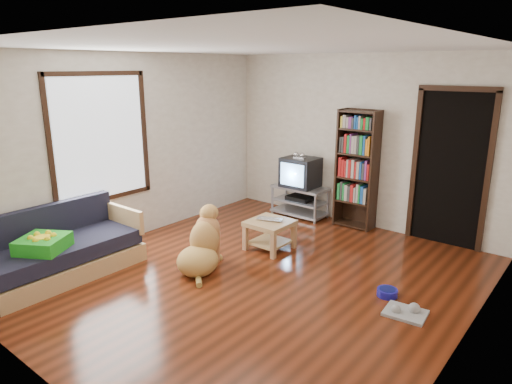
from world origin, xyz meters
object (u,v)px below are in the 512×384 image
Objects in this scene: laptop at (269,221)px; bookshelf at (357,163)px; grey_rag at (405,313)px; dog_bowl at (387,293)px; dog at (202,246)px; crt_tv at (301,172)px; green_cushion at (43,244)px; tv_stand at (300,200)px; sofa at (62,253)px; coffee_table at (270,229)px.

bookshelf reaches higher than laptop.
bookshelf is (-1.63, 2.07, 0.99)m from grey_rag.
dog is at bearing -160.10° from dog_bowl.
bookshelf is 2.77m from dog.
crt_tv is 0.99m from bookshelf.
laptop is at bearing 172.66° from dog_bowl.
dog is at bearing -124.66° from laptop.
laptop reaches higher than dog_bowl.
tv_stand is (0.85, 3.90, -0.23)m from green_cushion.
tv_stand is 1.55× the size of crt_tv.
sofa reaches higher than green_cushion.
coffee_table is (0.49, -1.49, -0.46)m from crt_tv.
grey_rag is (3.43, 1.92, -0.48)m from green_cushion.
coffee_table is at bearing 171.72° from dog_bowl.
laptop is at bearing 167.07° from grey_rag.
grey_rag is (0.30, -0.25, -0.03)m from dog_bowl.
grey_rag is at bearing -37.47° from tv_stand.
sofa reaches higher than dog_bowl.
dog_bowl is 0.39m from grey_rag.
dog_bowl is 2.96m from crt_tv.
bookshelf reaches higher than green_cushion.
bookshelf is at bearing 35.29° from green_cushion.
tv_stand is at bearing 108.32° from coffee_table.
crt_tv is 3.81m from sofa.
green_cushion reaches higher than tv_stand.
crt_tv is at bearing 94.98° from dog.
green_cushion is 2.15× the size of dog_bowl.
green_cushion is 4.02m from crt_tv.
crt_tv is (-0.49, 1.52, 0.33)m from laptop.
crt_tv is at bearing 108.07° from coffee_table.
coffee_table is (-1.80, 0.26, 0.24)m from dog_bowl.
green_cushion is 0.86× the size of coffee_table.
green_cushion is 1.18× the size of grey_rag.
dog reaches higher than dog_bowl.
grey_rag is 2.43m from dog.
crt_tv is at bearing 142.50° from dog_bowl.
green_cushion is at bearing -150.80° from grey_rag.
laptop is at bearing -72.27° from crt_tv.
dog_bowl is 0.24× the size of tv_stand.
crt_tv is at bearing 142.23° from grey_rag.
bookshelf is (0.95, 0.09, 0.73)m from tv_stand.
laptop is 1.02m from dog.
sofa is at bearing -149.74° from dog_bowl.
dog_bowl is 0.55× the size of grey_rag.
sofa is at bearing -135.95° from dog.
crt_tv reaches higher than laptop.
bookshelf is 3.27× the size of coffee_table.
laptop is 0.64× the size of coffee_table.
coffee_table is (-0.46, -1.56, -0.72)m from bookshelf.
dog is at bearing -85.02° from crt_tv.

